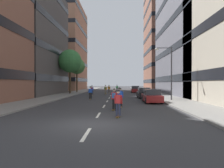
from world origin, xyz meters
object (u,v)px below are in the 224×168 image
at_px(skater_0, 117,88).
at_px(skater_7, 120,96).
at_px(skater_6, 92,90).
at_px(street_tree_mid, 77,66).
at_px(parked_car_mid, 152,96).
at_px(skater_5, 90,92).
at_px(streetlamp_right, 168,67).
at_px(street_tree_near, 70,61).
at_px(parked_car_far, 144,93).
at_px(parked_car_near, 135,89).
at_px(skater_1, 119,95).
at_px(skater_3, 118,102).
at_px(skater_2, 105,89).
at_px(skater_4, 109,89).
at_px(skater_8, 114,98).

relative_size(skater_0, skater_7, 1.00).
bearing_deg(skater_6, street_tree_mid, 116.33).
distance_m(parked_car_mid, skater_5, 8.46).
bearing_deg(street_tree_mid, streetlamp_right, -51.91).
xyz_separation_m(street_tree_near, street_tree_mid, (-0.00, 6.21, -0.48)).
bearing_deg(skater_5, skater_7, -64.29).
relative_size(parked_car_far, street_tree_near, 0.51).
relative_size(parked_car_near, skater_1, 2.47).
bearing_deg(skater_3, skater_5, 105.88).
bearing_deg(street_tree_near, parked_car_mid, -50.16).
xyz_separation_m(parked_car_mid, skater_2, (-6.39, 16.33, 0.32)).
distance_m(parked_car_mid, parked_car_far, 6.83).
relative_size(parked_car_near, skater_7, 2.47).
height_order(skater_4, skater_5, same).
relative_size(skater_2, skater_3, 1.00).
height_order(parked_car_near, street_tree_near, street_tree_near).
bearing_deg(street_tree_near, skater_5, -64.39).
height_order(skater_3, skater_4, same).
xyz_separation_m(skater_2, skater_4, (0.53, 3.36, -0.03)).
xyz_separation_m(skater_5, skater_7, (3.97, -8.24, 0.00)).
height_order(skater_0, skater_1, same).
xyz_separation_m(street_tree_near, skater_7, (9.84, -20.50, -5.53)).
bearing_deg(street_tree_near, skater_6, -36.94).
bearing_deg(skater_1, skater_4, 95.55).
bearing_deg(skater_7, skater_5, 115.71).
bearing_deg(skater_0, skater_2, -105.28).
bearing_deg(skater_5, parked_car_far, 21.73).
relative_size(skater_1, skater_8, 1.00).
bearing_deg(parked_car_near, street_tree_near, -155.46).
xyz_separation_m(parked_car_near, skater_2, (-6.39, -5.88, 0.32)).
bearing_deg(parked_car_mid, skater_8, -123.24).
xyz_separation_m(parked_car_far, street_tree_mid, (-13.42, 15.46, 5.34)).
relative_size(skater_0, skater_5, 1.00).
distance_m(skater_0, skater_3, 33.98).
bearing_deg(skater_6, skater_3, -77.71).
relative_size(parked_car_far, skater_7, 2.47).
height_order(street_tree_near, skater_2, street_tree_near).
xyz_separation_m(parked_car_mid, skater_6, (-8.52, 12.40, 0.32)).
bearing_deg(skater_2, streetlamp_right, -58.27).
relative_size(skater_0, skater_4, 1.00).
relative_size(skater_0, skater_1, 1.00).
height_order(skater_1, skater_6, same).
bearing_deg(streetlamp_right, street_tree_near, 138.54).
distance_m(parked_car_near, skater_7, 26.86).
height_order(street_tree_near, skater_7, street_tree_near).
distance_m(street_tree_near, skater_1, 22.02).
relative_size(parked_car_near, skater_6, 2.47).
relative_size(skater_1, skater_3, 1.00).
relative_size(skater_7, skater_8, 1.00).
bearing_deg(skater_1, street_tree_mid, 111.17).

